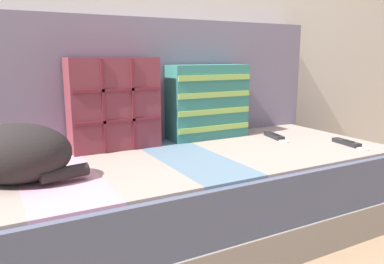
% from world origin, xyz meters
% --- Properties ---
extents(ground_plane, '(14.00, 14.00, 0.00)m').
position_xyz_m(ground_plane, '(0.00, 0.00, 0.00)').
color(ground_plane, '#937556').
extents(couch, '(1.81, 0.85, 0.34)m').
position_xyz_m(couch, '(0.00, 0.13, 0.17)').
color(couch, gray).
rests_on(couch, ground_plane).
extents(sofa_backrest, '(1.78, 0.14, 0.55)m').
position_xyz_m(sofa_backrest, '(0.00, 0.48, 0.62)').
color(sofa_backrest, slate).
rests_on(sofa_backrest, couch).
extents(throw_pillow_quilted, '(0.37, 0.14, 0.38)m').
position_xyz_m(throw_pillow_quilted, '(-0.21, 0.33, 0.53)').
color(throw_pillow_quilted, brown).
rests_on(throw_pillow_quilted, couch).
extents(throw_pillow_striped, '(0.38, 0.14, 0.34)m').
position_xyz_m(throw_pillow_striped, '(0.25, 0.33, 0.52)').
color(throw_pillow_striped, '#337A70').
rests_on(throw_pillow_striped, couch).
extents(sleeping_cat, '(0.38, 0.30, 0.19)m').
position_xyz_m(sleeping_cat, '(-0.62, 0.05, 0.43)').
color(sleeping_cat, black).
rests_on(sleeping_cat, couch).
extents(game_remote_near, '(0.08, 0.19, 0.02)m').
position_xyz_m(game_remote_near, '(0.52, 0.17, 0.35)').
color(game_remote_near, black).
rests_on(game_remote_near, couch).
extents(game_remote_far, '(0.07, 0.20, 0.02)m').
position_xyz_m(game_remote_far, '(0.71, -0.10, 0.35)').
color(game_remote_far, black).
rests_on(game_remote_far, couch).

